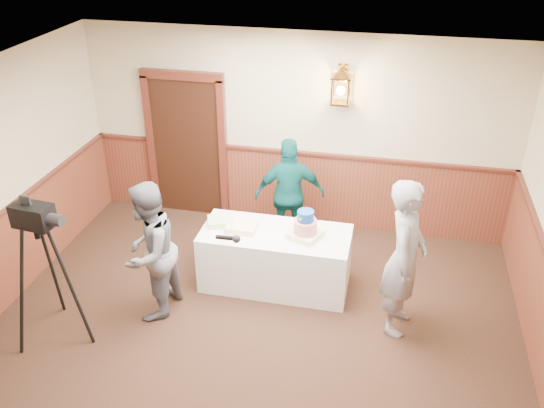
% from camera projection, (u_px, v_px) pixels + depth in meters
% --- Properties ---
extents(ground, '(7.00, 7.00, 0.00)m').
position_uv_depth(ground, '(229.00, 396.00, 5.66)').
color(ground, black).
rests_on(ground, ground).
extents(room_shell, '(6.02, 7.02, 2.81)m').
position_uv_depth(room_shell, '(232.00, 241.00, 5.32)').
color(room_shell, '#BEB08E').
rests_on(room_shell, ground).
extents(display_table, '(1.80, 0.80, 0.75)m').
position_uv_depth(display_table, '(275.00, 258.00, 7.09)').
color(display_table, white).
rests_on(display_table, ground).
extents(tiered_cake, '(0.45, 0.45, 0.35)m').
position_uv_depth(tiered_cake, '(305.00, 227.00, 6.75)').
color(tiered_cake, beige).
rests_on(tiered_cake, display_table).
extents(sheet_cake_yellow, '(0.35, 0.27, 0.07)m').
position_uv_depth(sheet_cake_yellow, '(241.00, 228.00, 6.94)').
color(sheet_cake_yellow, '#F5F392').
rests_on(sheet_cake_yellow, display_table).
extents(sheet_cake_green, '(0.39, 0.35, 0.07)m').
position_uv_depth(sheet_cake_green, '(221.00, 221.00, 7.06)').
color(sheet_cake_green, '#B2D898').
rests_on(sheet_cake_green, display_table).
extents(interviewer, '(1.50, 0.87, 1.66)m').
position_uv_depth(interviewer, '(149.00, 252.00, 6.40)').
color(interviewer, slate).
rests_on(interviewer, ground).
extents(baker, '(0.53, 0.72, 1.83)m').
position_uv_depth(baker, '(404.00, 258.00, 6.14)').
color(baker, gray).
rests_on(baker, ground).
extents(assistant_p, '(1.00, 0.62, 1.59)m').
position_uv_depth(assistant_p, '(290.00, 194.00, 7.67)').
color(assistant_p, '#0B4E4D').
rests_on(assistant_p, ground).
extents(tv_camera_rig, '(0.65, 0.60, 1.65)m').
position_uv_depth(tv_camera_rig, '(48.00, 280.00, 6.08)').
color(tv_camera_rig, black).
rests_on(tv_camera_rig, ground).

